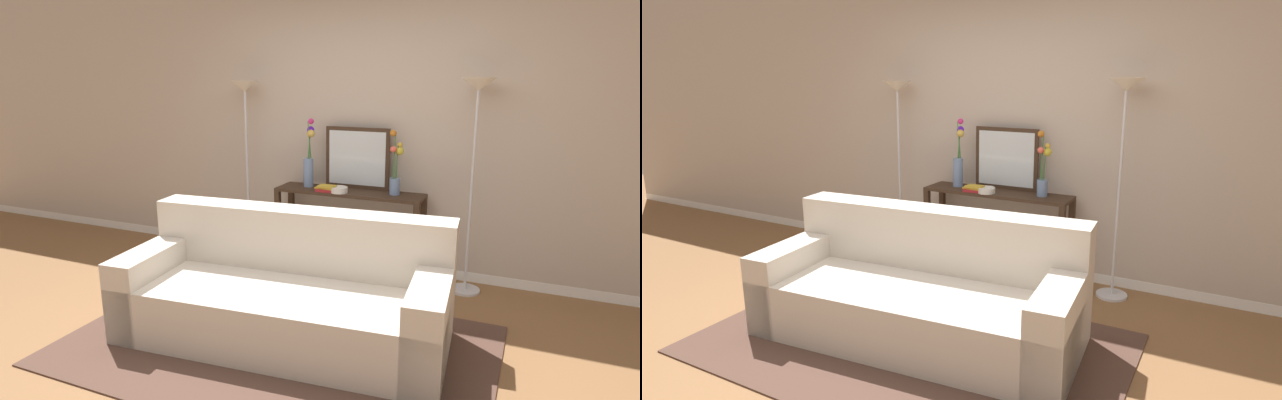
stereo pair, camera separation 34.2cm
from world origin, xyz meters
TOP-DOWN VIEW (x-y plane):
  - ground_plane at (0.00, 0.00)m, footprint 16.00×16.00m
  - back_wall at (0.00, 2.05)m, footprint 12.00×0.15m
  - area_rug at (-0.07, 0.26)m, footprint 2.92×1.82m
  - couch at (-0.08, 0.43)m, footprint 2.35×1.13m
  - console_table at (-0.10, 1.75)m, footprint 1.38×0.34m
  - floor_lamp_left at (-1.17, 1.75)m, footprint 0.28×0.28m
  - floor_lamp_right at (0.99, 1.75)m, footprint 0.28×0.28m
  - wall_mirror at (-0.07, 1.89)m, footprint 0.62×0.02m
  - vase_tall_flowers at (-0.51, 1.78)m, footprint 0.12×0.11m
  - vase_short_flowers at (0.33, 1.78)m, footprint 0.13×0.12m
  - fruit_bowl at (-0.16, 1.65)m, footprint 0.16×0.16m
  - book_stack at (-0.28, 1.65)m, footprint 0.21×0.13m
  - book_row_under_console at (-0.52, 1.75)m, footprint 0.28×0.18m

SIDE VIEW (x-z plane):
  - ground_plane at x=0.00m, z-range -0.02..0.00m
  - area_rug at x=-0.07m, z-range 0.00..0.01m
  - book_row_under_console at x=-0.52m, z-range -0.01..0.11m
  - couch at x=-0.08m, z-range -0.13..0.75m
  - console_table at x=-0.10m, z-range 0.15..0.95m
  - book_stack at x=-0.28m, z-range 0.80..0.86m
  - fruit_bowl at x=-0.16m, z-range 0.80..0.85m
  - vase_short_flowers at x=0.33m, z-range 0.74..1.31m
  - vase_tall_flowers at x=-0.51m, z-range 0.74..1.38m
  - wall_mirror at x=-0.07m, z-range 0.80..1.37m
  - floor_lamp_left at x=-1.17m, z-range 0.51..2.29m
  - floor_lamp_right at x=0.99m, z-range 0.52..2.34m
  - back_wall at x=0.00m, z-range 0.00..3.06m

